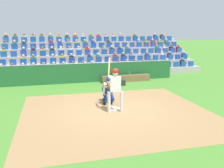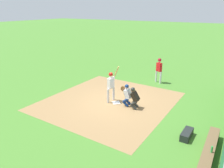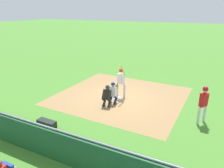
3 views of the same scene
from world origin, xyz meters
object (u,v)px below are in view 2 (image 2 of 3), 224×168
catcher_crouching (127,94)px  equipment_duffel_bag (187,134)px  water_bottle_on_bench (212,149)px  home_plate_marker (116,103)px  on_deck_batter (159,68)px  batter_at_plate (111,83)px  dugout_bench (209,152)px  home_plate_umpire (134,97)px

catcher_crouching → equipment_duffel_bag: size_ratio=1.36×
water_bottle_on_bench → equipment_duffel_bag: 1.69m
home_plate_marker → water_bottle_on_bench: 6.28m
on_deck_batter → batter_at_plate: bearing=165.4°
water_bottle_on_bench → catcher_crouching: bearing=60.1°
dugout_bench → water_bottle_on_bench: water_bottle_on_bench is taller
batter_at_plate → home_plate_umpire: batter_at_plate is taller
batter_at_plate → home_plate_umpire: size_ratio=1.79×
dugout_bench → equipment_duffel_bag: dugout_bench is taller
home_plate_umpire → dugout_bench: size_ratio=0.38×
catcher_crouching → home_plate_umpire: (-0.12, -0.53, -0.04)m
home_plate_umpire → water_bottle_on_bench: bearing=-121.6°
home_plate_marker → home_plate_umpire: size_ratio=0.35×
home_plate_marker → batter_at_plate: 1.20m
dugout_bench → water_bottle_on_bench: size_ratio=13.25×
home_plate_umpire → on_deck_batter: (4.96, 0.36, 0.48)m
home_plate_umpire → dugout_bench: home_plate_umpire is taller
catcher_crouching → water_bottle_on_bench: (-2.82, -4.91, -0.16)m
catcher_crouching → home_plate_umpire: size_ratio=1.04×
batter_at_plate → equipment_duffel_bag: 5.24m
batter_at_plate → on_deck_batter: 4.98m
catcher_crouching → on_deck_batter: on_deck_batter is taller
home_plate_umpire → on_deck_batter: 5.00m
home_plate_marker → on_deck_batter: on_deck_batter is taller
equipment_duffel_bag → on_deck_batter: (6.44, 3.62, 1.01)m
home_plate_umpire → home_plate_marker: bearing=85.9°
dugout_bench → water_bottle_on_bench: (-0.29, -0.09, 0.35)m
home_plate_marker → water_bottle_on_bench: water_bottle_on_bench is taller
home_plate_marker → on_deck_batter: bearing=-10.0°
home_plate_umpire → dugout_bench: (-2.40, -4.29, -0.46)m
equipment_duffel_bag → dugout_bench: bearing=-129.7°
batter_at_plate → equipment_duffel_bag: (-1.62, -4.88, -0.99)m
home_plate_marker → equipment_duffel_bag: size_ratio=0.46×
home_plate_marker → equipment_duffel_bag: 4.75m
dugout_bench → equipment_duffel_bag: (0.92, 1.02, -0.06)m
water_bottle_on_bench → home_plate_umpire: bearing=58.4°
catcher_crouching → dugout_bench: (-2.53, -4.81, -0.51)m
home_plate_marker → catcher_crouching: (0.04, -0.70, 0.71)m
home_plate_marker → catcher_crouching: bearing=-87.0°
dugout_bench → on_deck_batter: 8.76m
equipment_duffel_bag → on_deck_batter: bearing=31.5°
batter_at_plate → home_plate_marker: bearing=-97.4°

